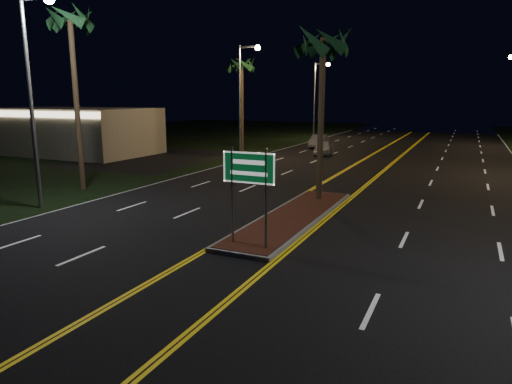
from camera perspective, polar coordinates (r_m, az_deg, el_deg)
The scene contains 13 objects.
ground at distance 12.80m, azimuth -6.40°, elevation -10.76°, with size 120.00×120.00×0.00m, color black.
grass_left at distance 50.65m, azimuth -21.09°, elevation 5.39°, with size 40.00×110.00×0.01m, color black.
median_island at distance 18.79m, azimuth 4.69°, elevation -3.11°, with size 2.25×10.25×0.17m.
highway_sign at distance 14.51m, azimuth -0.90°, elevation 1.89°, with size 1.80×0.08×3.20m.
commercial_building at distance 44.16m, azimuth -22.29°, elevation 7.10°, with size 15.00×8.12×4.00m.
streetlight_left_near at distance 21.95m, azimuth -25.90°, elevation 12.59°, with size 1.91×0.44×9.00m.
streetlight_left_mid at distance 38.01m, azimuth -1.50°, elevation 12.86°, with size 1.91×0.44×9.00m.
streetlight_left_far at distance 56.64m, azimuth 7.71°, elevation 12.37°, with size 1.91×0.44×9.00m.
palm_median at distance 21.63m, azimuth 8.39°, elevation 17.94°, with size 2.40×2.40×8.30m.
palm_left_near at distance 26.29m, azimuth -22.23°, elevation 19.19°, with size 2.40×2.40×9.80m.
palm_left_far at distance 42.66m, azimuth -1.78°, elevation 15.54°, with size 2.40×2.40×8.80m.
car_near at distance 40.43m, azimuth 8.51°, elevation 5.65°, with size 1.83×4.27×1.42m, color #B5B6BC.
car_far at distance 46.35m, azimuth 7.84°, elevation 6.46°, with size 1.89×4.41×1.47m, color #9A9CA3.
Camera 1 is at (6.20, -10.08, 4.87)m, focal length 32.00 mm.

